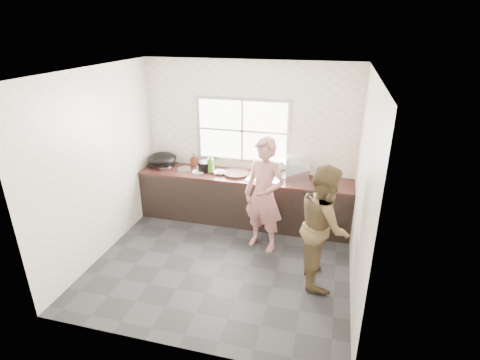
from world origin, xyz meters
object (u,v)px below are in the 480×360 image
(pot_lid_left, at_px, (165,165))
(pot_lid_right, at_px, (185,169))
(bowl_mince, at_px, (220,173))
(burner, at_px, (162,161))
(black_pot, at_px, (205,166))
(glass_jar, at_px, (199,168))
(bottle_brown_tall, at_px, (194,160))
(cutting_board, at_px, (236,174))
(bottle_brown_short, at_px, (201,165))
(bottle_green, at_px, (211,163))
(dish_rack, at_px, (295,170))
(woman, at_px, (264,199))
(person_side, at_px, (324,225))
(bowl_held, at_px, (287,178))
(wok, at_px, (162,158))
(plate_food, at_px, (198,172))
(bowl_crabs, at_px, (265,181))

(pot_lid_left, xyz_separation_m, pot_lid_right, (0.41, -0.07, 0.00))
(bowl_mince, distance_m, burner, 1.22)
(bowl_mince, relative_size, black_pot, 0.84)
(glass_jar, bearing_deg, bottle_brown_tall, 128.56)
(cutting_board, height_order, bottle_brown_short, bottle_brown_short)
(bottle_green, bearing_deg, bottle_brown_tall, 149.87)
(bottle_green, height_order, burner, bottle_green)
(bowl_mince, bearing_deg, dish_rack, 4.73)
(woman, xyz_separation_m, person_side, (0.90, -0.58, 0.00))
(bottle_green, height_order, pot_lid_left, bottle_green)
(bowl_held, distance_m, glass_jar, 1.53)
(pot_lid_left, bearing_deg, bowl_held, -1.99)
(person_side, distance_m, wok, 3.18)
(person_side, distance_m, dish_rack, 1.48)
(wok, bearing_deg, plate_food, -6.85)
(bottle_brown_short, xyz_separation_m, wok, (-0.69, -0.08, 0.08))
(bottle_brown_tall, xyz_separation_m, pot_lid_right, (-0.09, -0.22, -0.09))
(bottle_brown_tall, height_order, burner, bottle_brown_tall)
(burner, bearing_deg, dish_rack, -3.57)
(black_pot, bearing_deg, bowl_held, -0.97)
(bowl_crabs, bearing_deg, person_side, -47.96)
(bowl_held, relative_size, bottle_green, 0.53)
(bowl_crabs, height_order, bottle_brown_tall, bottle_brown_tall)
(person_side, height_order, bowl_mince, person_side)
(person_side, xyz_separation_m, bottle_brown_short, (-2.19, 1.41, 0.11))
(bowl_mince, height_order, pot_lid_right, bowl_mince)
(bowl_crabs, relative_size, black_pot, 0.86)
(bowl_mince, distance_m, bottle_brown_tall, 0.63)
(wok, bearing_deg, dish_rack, 0.72)
(plate_food, height_order, bottle_brown_short, bottle_brown_short)
(bowl_crabs, distance_m, bottle_brown_short, 1.25)
(person_side, relative_size, cutting_board, 3.87)
(bowl_mince, bearing_deg, glass_jar, 172.67)
(black_pot, bearing_deg, plate_food, -136.86)
(woman, relative_size, plate_food, 7.52)
(black_pot, bearing_deg, burner, 168.52)
(bottle_green, height_order, pot_lid_right, bottle_green)
(bowl_mince, relative_size, bowl_held, 1.09)
(bowl_crabs, height_order, black_pot, black_pot)
(bottle_brown_short, height_order, burner, bottle_brown_short)
(bowl_crabs, xyz_separation_m, burner, (-2.00, 0.42, 0.00))
(plate_food, height_order, wok, wok)
(cutting_board, relative_size, bottle_brown_short, 2.86)
(cutting_board, relative_size, dish_rack, 1.06)
(cutting_board, height_order, pot_lid_left, cutting_board)
(glass_jar, bearing_deg, black_pot, 12.36)
(bottle_brown_tall, bearing_deg, pot_lid_right, -113.41)
(pot_lid_left, bearing_deg, black_pot, -3.86)
(glass_jar, bearing_deg, dish_rack, 1.84)
(woman, height_order, glass_jar, woman)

